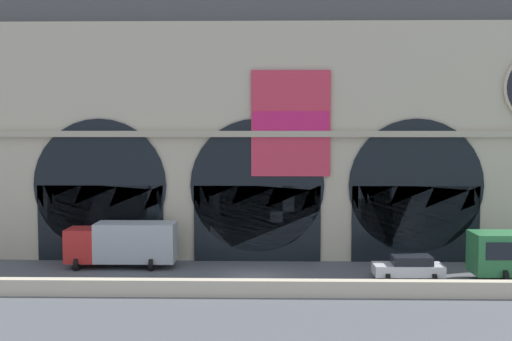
% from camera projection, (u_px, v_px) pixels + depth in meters
% --- Properties ---
extents(ground_plane, '(200.00, 200.00, 0.00)m').
position_uv_depth(ground_plane, '(256.00, 277.00, 40.81)').
color(ground_plane, '#54565B').
extents(quay_parapet_wall, '(90.00, 0.70, 0.97)m').
position_uv_depth(quay_parapet_wall, '(254.00, 288.00, 36.24)').
color(quay_parapet_wall, beige).
rests_on(quay_parapet_wall, ground).
extents(station_building, '(47.92, 4.47, 21.87)m').
position_uv_depth(station_building, '(258.00, 116.00, 47.06)').
color(station_building, beige).
rests_on(station_building, ground).
extents(box_truck_midwest, '(7.50, 2.91, 3.12)m').
position_uv_depth(box_truck_midwest, '(123.00, 243.00, 43.65)').
color(box_truck_midwest, red).
rests_on(box_truck_midwest, ground).
extents(car_mideast, '(4.40, 2.22, 1.55)m').
position_uv_depth(car_mideast, '(409.00, 267.00, 40.16)').
color(car_mideast, white).
rests_on(car_mideast, ground).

